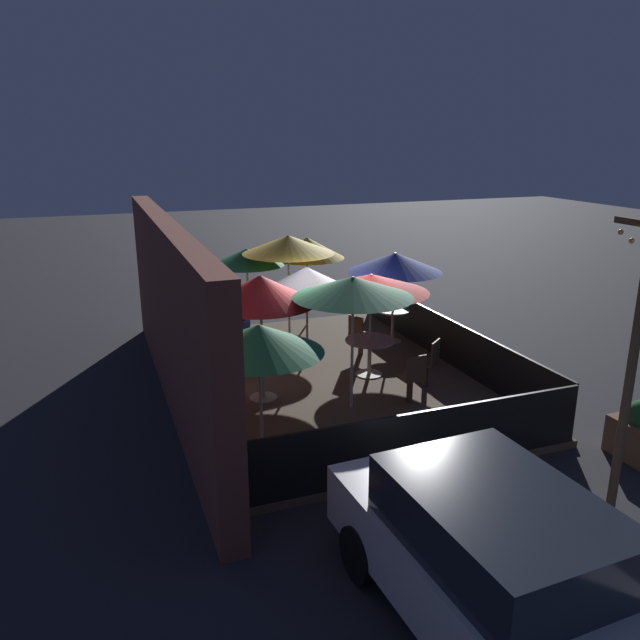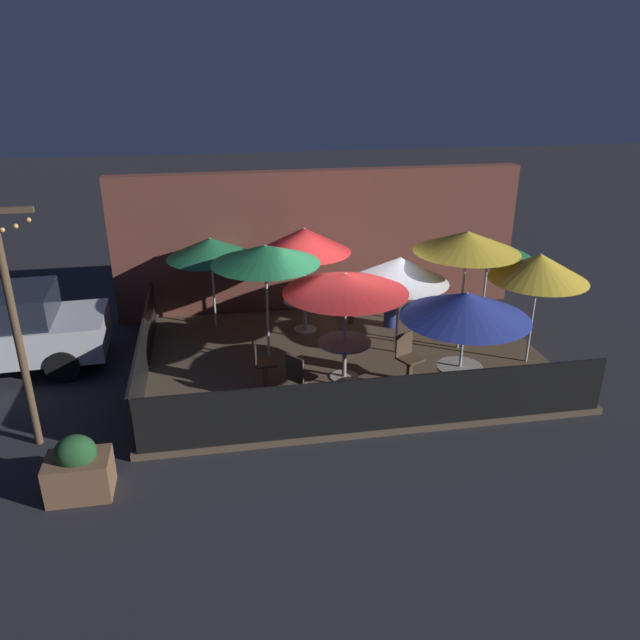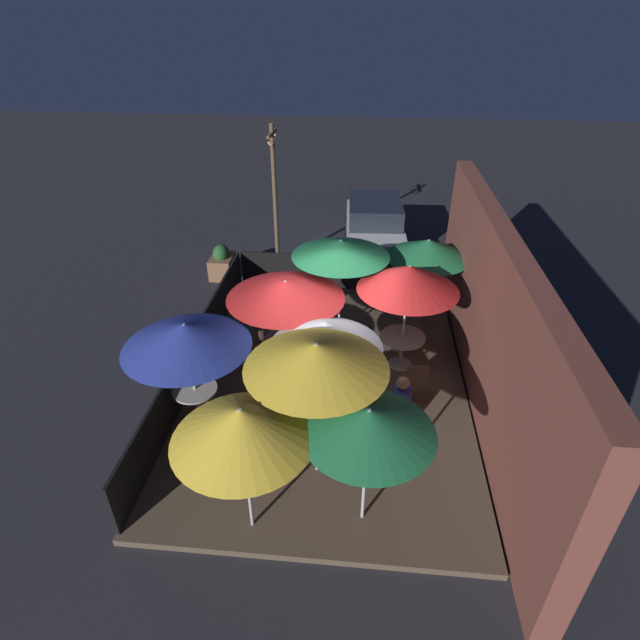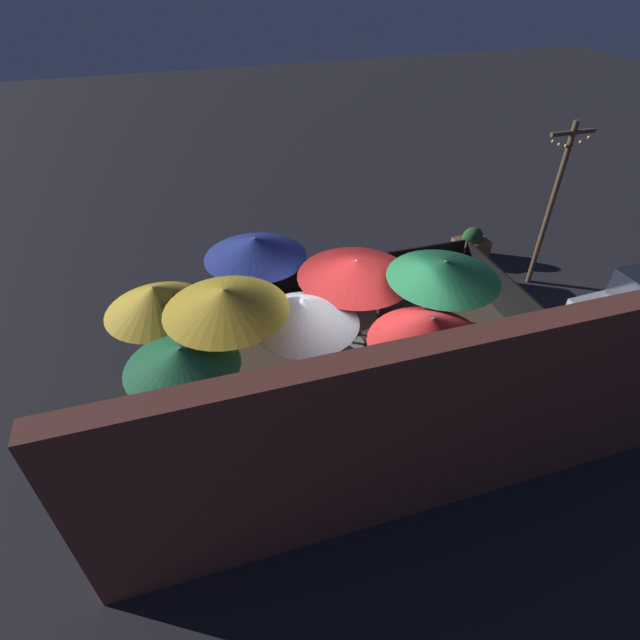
% 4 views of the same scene
% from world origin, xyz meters
% --- Properties ---
extents(ground_plane, '(60.00, 60.00, 0.00)m').
position_xyz_m(ground_plane, '(0.00, 0.00, 0.00)').
color(ground_plane, '#26262B').
extents(patio_deck, '(7.92, 5.48, 0.12)m').
position_xyz_m(patio_deck, '(0.00, 0.00, 0.06)').
color(patio_deck, brown).
rests_on(patio_deck, ground_plane).
extents(building_wall, '(9.52, 0.36, 3.37)m').
position_xyz_m(building_wall, '(0.00, 2.97, 1.68)').
color(building_wall, brown).
rests_on(building_wall, ground_plane).
extents(fence_front, '(7.72, 0.05, 0.95)m').
position_xyz_m(fence_front, '(0.00, -2.70, 0.59)').
color(fence_front, black).
rests_on(fence_front, patio_deck).
extents(fence_side_left, '(0.05, 5.28, 0.95)m').
position_xyz_m(fence_side_left, '(-3.91, 0.00, 0.59)').
color(fence_side_left, black).
rests_on(fence_side_left, patio_deck).
extents(patio_umbrella_0, '(2.14, 2.14, 2.11)m').
position_xyz_m(patio_umbrella_0, '(1.48, -2.22, 2.01)').
color(patio_umbrella_0, '#B2B2B7').
rests_on(patio_umbrella_0, patio_deck).
extents(patio_umbrella_1, '(2.28, 2.28, 2.07)m').
position_xyz_m(patio_umbrella_1, '(-0.21, -0.83, 2.01)').
color(patio_umbrella_1, '#B2B2B7').
rests_on(patio_umbrella_1, patio_deck).
extents(patio_umbrella_2, '(1.98, 1.98, 2.31)m').
position_xyz_m(patio_umbrella_2, '(-0.60, 1.49, 2.17)').
color(patio_umbrella_2, '#B2B2B7').
rests_on(patio_umbrella_2, patio_deck).
extents(patio_umbrella_3, '(2.09, 2.09, 2.49)m').
position_xyz_m(patio_umbrella_3, '(2.39, 0.02, 2.40)').
color(patio_umbrella_3, '#B2B2B7').
rests_on(patio_umbrella_3, patio_deck).
extents(patio_umbrella_4, '(1.91, 1.91, 2.04)m').
position_xyz_m(patio_umbrella_4, '(-2.55, 2.04, 1.94)').
color(patio_umbrella_4, '#B2B2B7').
rests_on(patio_umbrella_4, patio_deck).
extents(patio_umbrella_5, '(1.80, 1.80, 2.09)m').
position_xyz_m(patio_umbrella_5, '(3.22, 0.78, 2.02)').
color(patio_umbrella_5, '#B2B2B7').
rests_on(patio_umbrella_5, patio_deck).
extents(patio_umbrella_6, '(1.95, 1.95, 2.03)m').
position_xyz_m(patio_umbrella_6, '(1.06, 0.05, 1.89)').
color(patio_umbrella_6, '#B2B2B7').
rests_on(patio_umbrella_6, patio_deck).
extents(patio_umbrella_7, '(2.06, 2.06, 2.38)m').
position_xyz_m(patio_umbrella_7, '(-1.54, 0.13, 2.32)').
color(patio_umbrella_7, '#B2B2B7').
rests_on(patio_umbrella_7, patio_deck).
extents(patio_umbrella_8, '(1.86, 1.86, 2.23)m').
position_xyz_m(patio_umbrella_8, '(3.50, -0.82, 2.09)').
color(patio_umbrella_8, '#B2B2B7').
rests_on(patio_umbrella_8, patio_deck).
extents(dining_table_0, '(0.78, 0.78, 0.77)m').
position_xyz_m(dining_table_0, '(1.48, -2.22, 0.73)').
color(dining_table_0, '#9E998E').
rests_on(dining_table_0, patio_deck).
extents(dining_table_1, '(0.99, 0.99, 0.74)m').
position_xyz_m(dining_table_1, '(-0.21, -0.83, 0.72)').
color(dining_table_1, '#9E998E').
rests_on(dining_table_1, patio_deck).
extents(dining_table_2, '(0.93, 0.93, 0.72)m').
position_xyz_m(dining_table_2, '(-0.60, 1.49, 0.69)').
color(dining_table_2, '#9E998E').
rests_on(dining_table_2, patio_deck).
extents(patio_chair_0, '(0.54, 0.54, 0.90)m').
position_xyz_m(patio_chair_0, '(0.93, -1.11, 0.61)').
color(patio_chair_0, '#4C3828').
rests_on(patio_chair_0, patio_deck).
extents(patio_chair_1, '(0.43, 0.43, 0.95)m').
position_xyz_m(patio_chair_1, '(-1.78, -0.94, 0.64)').
color(patio_chair_1, '#4C3828').
rests_on(patio_chair_1, patio_deck).
extents(patio_chair_2, '(0.56, 0.56, 0.94)m').
position_xyz_m(patio_chair_2, '(-1.18, -1.63, 0.64)').
color(patio_chair_2, '#4C3828').
rests_on(patio_chair_2, patio_deck).
extents(patio_chair_3, '(0.46, 0.46, 0.92)m').
position_xyz_m(patio_chair_3, '(0.55, 1.68, 0.62)').
color(patio_chair_3, '#4C3828').
rests_on(patio_chair_3, patio_deck).
extents(patron_0, '(0.46, 0.46, 1.17)m').
position_xyz_m(patron_0, '(1.34, 1.38, 0.65)').
color(patron_0, navy).
rests_on(patron_0, patio_deck).
extents(planter_box, '(0.88, 0.61, 0.95)m').
position_xyz_m(planter_box, '(-4.56, -3.38, 0.41)').
color(planter_box, brown).
rests_on(planter_box, ground_plane).
extents(light_post, '(1.10, 0.12, 4.03)m').
position_xyz_m(light_post, '(-5.46, -1.94, 2.25)').
color(light_post, brown).
rests_on(light_post, ground_plane).
extents(parked_car_0, '(4.16, 1.93, 1.62)m').
position_xyz_m(parked_car_0, '(-6.75, 0.89, 0.84)').
color(parked_car_0, silver).
rests_on(parked_car_0, ground_plane).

